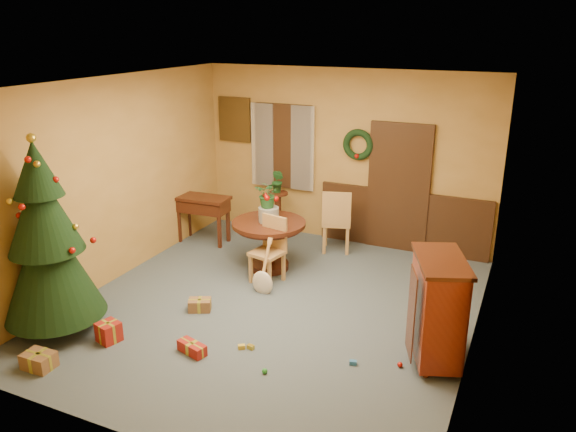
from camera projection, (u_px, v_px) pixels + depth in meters
The scene contains 21 objects.
room_envelope at pixel (355, 179), 9.32m from camera, with size 5.50×5.50×5.50m.
dining_table at pixel (269, 236), 8.43m from camera, with size 1.11×1.11×0.76m.
urn at pixel (269, 215), 8.32m from camera, with size 0.30×0.30×0.22m, color slate.
centerpiece_plant at pixel (268, 194), 8.22m from camera, with size 0.37×0.32×0.41m, color #1E4C23.
chair_near at pixel (270, 247), 8.06m from camera, with size 0.49×0.49×0.96m.
chair_far at pixel (337, 219), 9.05m from camera, with size 0.57×0.57×1.06m.
guitar at pixel (262, 269), 7.71m from camera, with size 0.31×0.15×0.73m, color beige, non-canonical shape.
plant_stand at pixel (278, 211), 9.49m from camera, with size 0.34×0.34×0.88m.
stand_plant at pixel (278, 181), 9.32m from camera, with size 0.22×0.18×0.40m, color #19471E.
christmas_tree at pixel (47, 242), 6.52m from camera, with size 1.18×1.18×2.43m.
writing_desk at pixel (203, 208), 9.48m from camera, with size 0.93×0.50×0.81m.
sideboard at pixel (437, 307), 6.08m from camera, with size 0.81×1.06×1.22m.
gift_a at pixel (39, 361), 6.10m from camera, with size 0.34×0.25×0.18m.
gift_b at pixel (109, 332), 6.61m from camera, with size 0.29×0.29×0.24m.
gift_c at pixel (200, 305), 7.33m from camera, with size 0.34×0.30×0.16m.
gift_d at pixel (192, 348), 6.38m from camera, with size 0.39×0.24×0.13m.
toy_a at pixel (353, 363), 6.17m from camera, with size 0.08×0.05×0.05m, color #2765AB.
toy_b at pixel (265, 371), 6.01m from camera, with size 0.06×0.06×0.06m, color #25872D.
toy_c at pixel (242, 347), 6.47m from camera, with size 0.08×0.05×0.05m, color gold.
toy_d at pixel (400, 365), 6.12m from camera, with size 0.06×0.06×0.06m, color #B1140B.
toy_e at pixel (251, 347), 6.47m from camera, with size 0.08×0.05×0.05m, color gold.
Camera 1 is at (2.91, -5.96, 3.56)m, focal length 35.00 mm.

